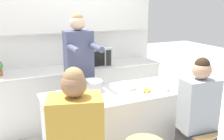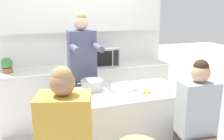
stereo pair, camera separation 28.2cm
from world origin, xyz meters
name	(u,v)px [view 1 (the left image)]	position (x,y,z in m)	size (l,w,h in m)	color
wall_back	(72,26)	(0.00, 1.64, 1.54)	(2.98, 0.22, 2.70)	white
back_counter	(79,94)	(0.00, 1.36, 0.45)	(2.77, 0.59, 0.90)	white
kitchen_island	(114,129)	(0.00, 0.00, 0.46)	(1.61, 0.69, 0.92)	black
person_cooking	(80,83)	(-0.24, 0.54, 0.90)	(0.35, 0.57, 1.79)	#383842
person_seated_near	(196,128)	(0.63, -0.65, 0.64)	(0.38, 0.29, 1.39)	#333338
cooking_pot	(91,86)	(-0.21, 0.17, 0.98)	(0.34, 0.25, 0.12)	#B7BABC
fruit_bowl	(65,101)	(-0.59, -0.08, 0.95)	(0.17, 0.17, 0.06)	silver
mixing_bowl_steel	(127,86)	(0.20, 0.08, 0.95)	(0.22, 0.22, 0.06)	white
coffee_cup_near	(165,87)	(0.57, -0.18, 0.95)	(0.11, 0.08, 0.08)	white
banana_bunch	(146,90)	(0.34, -0.14, 0.94)	(0.14, 0.10, 0.05)	yellow
juice_carton	(68,87)	(-0.49, 0.17, 1.00)	(0.06, 0.06, 0.18)	gold
microwave	(94,57)	(0.26, 1.33, 1.06)	(0.48, 0.40, 0.32)	#B2B5B7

